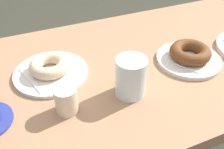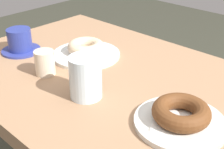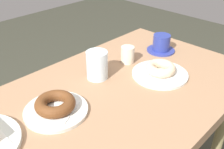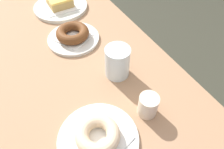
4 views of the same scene
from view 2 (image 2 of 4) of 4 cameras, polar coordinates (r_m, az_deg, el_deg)
The scene contains 10 objects.
table at distance 0.81m, azimuth 7.77°, elevation -8.36°, with size 1.29×0.64×0.71m.
plate_chocolate_ring at distance 0.68m, azimuth 12.44°, elevation -8.65°, with size 0.20×0.20×0.01m, color silver.
napkin_chocolate_ring at distance 0.68m, azimuth 12.50°, elevation -8.15°, with size 0.11×0.11×0.00m, color white.
donut_chocolate_ring at distance 0.67m, azimuth 12.68°, elevation -6.79°, with size 0.12×0.12×0.04m, color brown.
plate_sugar_ring at distance 0.98m, azimuth -4.79°, elevation 3.72°, with size 0.21×0.21×0.01m, color silver.
napkin_sugar_ring at distance 0.97m, azimuth -4.80°, elevation 4.07°, with size 0.14×0.14×0.00m, color white.
donut_sugar_ring at distance 0.97m, azimuth -4.85°, elevation 5.11°, with size 0.11×0.11×0.04m, color beige.
water_glass at distance 0.74m, azimuth -4.92°, elevation -0.51°, with size 0.08×0.08×0.11m, color silver.
coffee_cup at distance 1.04m, azimuth -16.67°, elevation 5.89°, with size 0.12×0.12×0.08m.
sugar_jar at distance 0.87m, azimuth -12.33°, elevation 2.15°, with size 0.06×0.06×0.07m, color beige.
Camera 2 is at (-0.36, 0.54, 1.12)m, focal length 49.43 mm.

